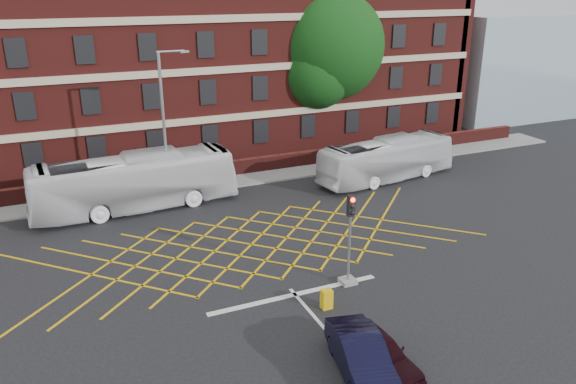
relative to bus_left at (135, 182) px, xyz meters
name	(u,v)px	position (x,y,z in m)	size (l,w,h in m)	color
ground	(266,261)	(4.61, -9.48, -1.68)	(120.00, 120.00, 0.00)	black
victorian_building	(163,51)	(4.85, 12.52, 6.15)	(51.00, 12.17, 20.40)	#571916
boundary_wall	(196,173)	(4.61, 3.52, -1.13)	(56.00, 0.50, 1.10)	#4A1513
far_pavement	(200,184)	(4.61, 2.52, -1.62)	(60.00, 3.00, 0.12)	slate
glass_block	(500,65)	(38.61, 11.52, 3.32)	(14.00, 10.00, 10.00)	#99B2BF
box_junction_hatching	(251,244)	(4.61, -7.48, -1.67)	(11.50, 0.12, 0.02)	#CC990C
stop_line	(295,294)	(4.61, -12.98, -1.67)	(8.00, 0.30, 0.02)	silver
bus_left	(135,182)	(0.00, 0.00, 0.00)	(2.83, 12.08, 3.37)	silver
bus_right	(387,160)	(16.75, -1.55, -0.24)	(2.43, 10.37, 2.89)	silver
car_navy	(361,356)	(4.51, -18.72, -0.97)	(1.52, 4.35, 1.43)	black
car_maroon	(377,352)	(5.17, -18.67, -1.00)	(1.61, 4.00, 1.36)	black
deciduous_tree	(329,54)	(17.10, 7.97, 5.85)	(8.71, 8.71, 12.49)	black
traffic_light_near	(349,248)	(7.23, -13.02, 0.08)	(0.70, 0.70, 4.27)	slate
street_lamp	(167,154)	(2.08, -0.01, 1.53)	(2.25, 1.00, 9.25)	slate
utility_cabinet	(327,299)	(5.37, -14.49, -1.26)	(0.45, 0.36, 0.85)	gold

